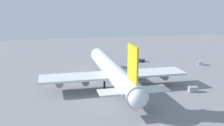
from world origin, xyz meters
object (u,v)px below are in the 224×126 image
(cargo_container_fore, at_px, (201,63))
(cargo_container_aft, at_px, (193,89))
(maintenance_van, at_px, (139,60))
(fuel_truck, at_px, (111,67))
(cargo_airplane, at_px, (112,71))
(safety_cone_nose, at_px, (100,66))
(pushback_tractor, at_px, (173,71))

(cargo_container_fore, relative_size, cargo_container_aft, 1.01)
(maintenance_van, xyz_separation_m, cargo_container_aft, (-48.21, -3.05, -0.16))
(cargo_container_aft, bearing_deg, fuel_truck, 29.82)
(maintenance_van, bearing_deg, fuel_truck, 124.82)
(cargo_airplane, distance_m, cargo_container_fore, 54.73)
(cargo_container_fore, bearing_deg, cargo_airplane, 113.97)
(cargo_container_fore, bearing_deg, cargo_container_aft, 145.44)
(cargo_airplane, bearing_deg, maintenance_van, -32.65)
(safety_cone_nose, bearing_deg, pushback_tractor, -123.43)
(pushback_tractor, height_order, safety_cone_nose, pushback_tractor)
(pushback_tractor, distance_m, fuel_truck, 27.58)
(pushback_tractor, bearing_deg, cargo_container_aft, 170.60)
(pushback_tractor, xyz_separation_m, cargo_container_fore, (11.66, -20.22, -0.23))
(maintenance_van, bearing_deg, safety_cone_nose, 105.38)
(maintenance_van, bearing_deg, pushback_tractor, -164.50)
(safety_cone_nose, bearing_deg, fuel_truck, -146.11)
(fuel_truck, xyz_separation_m, cargo_container_fore, (-1.03, -44.71, -0.17))
(cargo_container_fore, height_order, cargo_container_aft, cargo_container_fore)
(fuel_truck, height_order, cargo_container_fore, fuel_truck)
(cargo_container_fore, relative_size, safety_cone_nose, 5.73)
(cargo_airplane, relative_size, fuel_truck, 11.66)
(fuel_truck, relative_size, maintenance_van, 1.11)
(cargo_container_aft, bearing_deg, pushback_tractor, -9.40)
(pushback_tractor, xyz_separation_m, fuel_truck, (12.69, 24.49, -0.05))
(fuel_truck, height_order, maintenance_van, maintenance_van)
(fuel_truck, height_order, cargo_container_aft, fuel_truck)
(maintenance_van, height_order, safety_cone_nose, maintenance_van)
(fuel_truck, bearing_deg, cargo_container_fore, -91.32)
(cargo_container_fore, bearing_deg, pushback_tractor, 119.97)
(cargo_airplane, height_order, cargo_container_aft, cargo_airplane)
(pushback_tractor, bearing_deg, fuel_truck, 62.60)
(pushback_tractor, relative_size, cargo_container_aft, 1.55)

